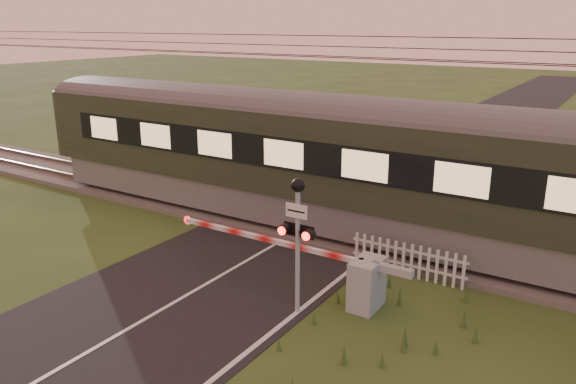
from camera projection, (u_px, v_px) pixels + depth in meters
The scene contains 7 objects.
ground at pixel (170, 306), 13.37m from camera, with size 160.00×160.00×0.00m, color #2B431A.
road at pixel (163, 310), 13.17m from camera, with size 6.00×140.00×0.03m.
track_bed at pixel (308, 224), 18.60m from camera, with size 140.00×3.40×0.39m.
overhead_wires at pixel (310, 48), 16.96m from camera, with size 120.00×0.62×0.62m.
boom_gate at pixel (356, 278), 13.26m from camera, with size 6.79×0.94×1.24m.
crossing_signal at pixel (298, 222), 12.45m from camera, with size 0.82×0.35×3.24m.
picket_fence at pixel (407, 260), 14.81m from camera, with size 3.19×0.08×0.93m.
Camera 1 is at (8.84, -8.61, 6.48)m, focal length 35.00 mm.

